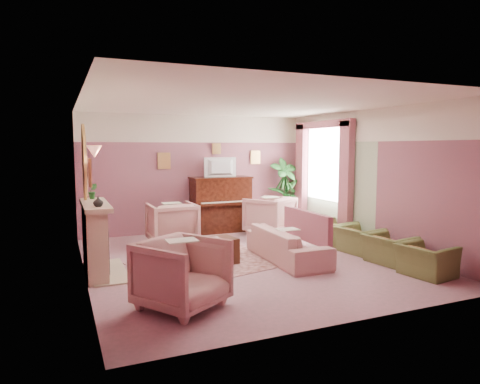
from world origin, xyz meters
name	(u,v)px	position (x,y,z in m)	size (l,w,h in m)	color
floor	(247,260)	(0.00, 0.00, 0.00)	(5.50, 6.00, 0.01)	#9F6F79
ceiling	(247,103)	(0.00, 0.00, 2.80)	(5.50, 6.00, 0.01)	white
wall_back	(197,174)	(0.00, 3.00, 1.40)	(5.50, 0.02, 2.80)	#744B5E
wall_front	(354,204)	(0.00, -3.00, 1.40)	(5.50, 0.02, 2.80)	#744B5E
wall_left	(82,189)	(-2.75, 0.00, 1.40)	(0.02, 6.00, 2.80)	#744B5E
wall_right	(371,179)	(2.75, 0.00, 1.40)	(0.02, 6.00, 2.80)	#744B5E
picture_rail_band	(196,129)	(0.00, 2.99, 2.47)	(5.50, 0.01, 0.65)	#EEE2C8
stripe_panel	(332,189)	(2.73, 1.30, 1.07)	(0.01, 3.00, 2.15)	#A9BB94
fireplace_surround	(94,240)	(-2.59, 0.20, 0.55)	(0.30, 1.40, 1.10)	#C4AE8A
fireplace_inset	(101,249)	(-2.49, 0.20, 0.40)	(0.18, 0.72, 0.68)	black
fire_ember	(104,259)	(-2.45, 0.20, 0.22)	(0.06, 0.54, 0.10)	#FF5613
mantel_shelf	(95,205)	(-2.56, 0.20, 1.12)	(0.40, 1.55, 0.07)	#C4AE8A
hearth	(108,271)	(-2.39, 0.20, 0.01)	(0.55, 1.50, 0.02)	#C4AE8A
mirror_frame	(84,162)	(-2.70, 0.20, 1.80)	(0.04, 0.72, 1.20)	tan
mirror_glass	(86,162)	(-2.67, 0.20, 1.80)	(0.01, 0.60, 1.06)	silver
sconce_shade	(94,151)	(-2.62, -0.85, 1.98)	(0.20, 0.20, 0.16)	#E08B69
piano	(221,205)	(0.50, 2.68, 0.65)	(1.40, 0.60, 1.30)	black
piano_keyshelf	(226,204)	(0.50, 2.33, 0.72)	(1.30, 0.12, 0.06)	black
piano_keys	(226,202)	(0.50, 2.33, 0.76)	(1.20, 0.08, 0.02)	beige
piano_top	(221,178)	(0.50, 2.68, 1.31)	(1.45, 0.65, 0.04)	black
television	(221,166)	(0.50, 2.63, 1.60)	(0.80, 0.12, 0.48)	black
print_back_left	(164,161)	(-0.80, 2.96, 1.72)	(0.30, 0.03, 0.38)	tan
print_back_right	(255,157)	(1.55, 2.96, 1.78)	(0.26, 0.03, 0.34)	tan
print_back_mid	(216,149)	(0.50, 2.96, 2.00)	(0.22, 0.03, 0.26)	tan
print_left_wall	(90,172)	(-2.71, -1.20, 1.72)	(0.03, 0.28, 0.36)	tan
window_blind	(325,162)	(2.70, 1.55, 1.70)	(0.03, 1.40, 1.80)	silver
curtain_left	(346,182)	(2.62, 0.63, 1.30)	(0.16, 0.34, 2.60)	#994D5B
curtain_right	(301,176)	(2.62, 2.47, 1.30)	(0.16, 0.34, 2.60)	#994D5B
pelmet	(323,125)	(2.62, 1.55, 2.56)	(0.16, 2.20, 0.16)	#994D5B
mantel_plant	(93,191)	(-2.55, 0.75, 1.29)	(0.16, 0.16, 0.28)	#1C531D
mantel_vase	(98,202)	(-2.55, -0.30, 1.23)	(0.16, 0.16, 0.16)	#EEE2C8
area_rug	(211,263)	(-0.68, 0.03, 0.01)	(2.50, 1.80, 0.01)	#9E6864
coffee_table	(208,252)	(-0.75, -0.03, 0.23)	(1.00, 0.50, 0.45)	#422113
table_paper	(211,239)	(-0.70, -0.03, 0.46)	(0.35, 0.28, 0.01)	white
sofa	(287,238)	(0.67, -0.29, 0.40)	(0.66, 1.99, 0.80)	tan
sofa_throw	(307,226)	(1.07, -0.29, 0.60)	(0.10, 1.51, 0.55)	#994D5B
floral_armchair_left	(172,221)	(-0.93, 1.78, 0.49)	(0.94, 0.94, 0.98)	tan
floral_armchair_right	(270,213)	(1.44, 1.92, 0.49)	(0.94, 0.94, 0.98)	tan
floral_armchair_front	(182,270)	(-1.69, -1.80, 0.49)	(0.94, 0.94, 0.98)	tan
olive_chair_a	(426,255)	(2.22, -1.99, 0.34)	(0.55, 0.79, 0.68)	#596531
olive_chair_b	(389,244)	(2.22, -1.17, 0.34)	(0.55, 0.79, 0.68)	#596531
olive_chair_c	(359,235)	(2.22, -0.35, 0.34)	(0.55, 0.79, 0.68)	#596531
olive_chair_d	(334,228)	(2.22, 0.47, 0.34)	(0.55, 0.79, 0.68)	#596531
side_table	(287,213)	(2.30, 2.64, 0.35)	(0.52, 0.52, 0.70)	beige
side_plant_big	(287,193)	(2.30, 2.64, 0.87)	(0.30, 0.30, 0.34)	#1C531D
side_plant_small	(293,194)	(2.42, 2.54, 0.84)	(0.16, 0.16, 0.28)	#1C531D
palm_pot	(284,220)	(2.20, 2.60, 0.17)	(0.34, 0.34, 0.34)	brown
palm_plant	(284,186)	(2.20, 2.60, 1.06)	(0.76, 0.76, 1.44)	#1C531D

